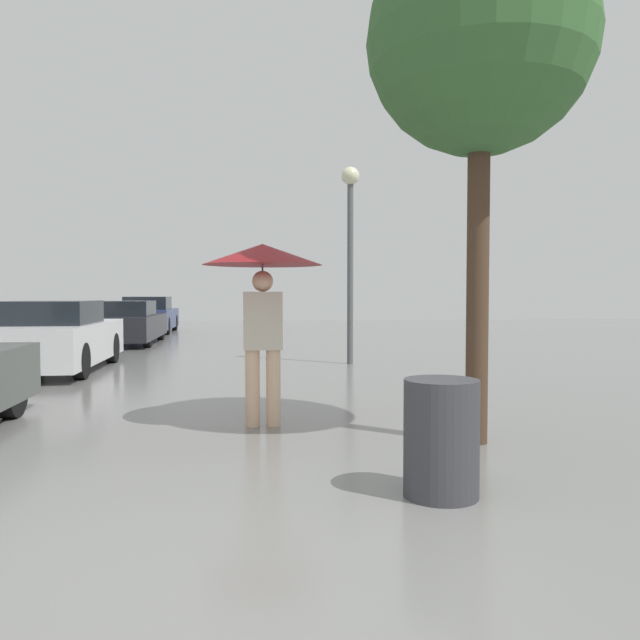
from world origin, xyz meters
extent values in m
plane|color=slate|center=(0.00, 0.00, 0.00)|extent=(60.00, 60.00, 0.00)
cylinder|color=beige|center=(0.14, 3.65, 0.41)|extent=(0.15, 0.15, 0.81)
cylinder|color=beige|center=(0.36, 3.65, 0.41)|extent=(0.15, 0.15, 0.81)
cube|color=beige|center=(0.25, 3.65, 1.11)|extent=(0.41, 0.24, 0.61)
sphere|color=beige|center=(0.25, 3.65, 1.53)|extent=(0.22, 0.22, 0.22)
cylinder|color=#515456|center=(0.25, 3.65, 1.38)|extent=(0.02, 0.02, 0.64)
cone|color=maroon|center=(0.25, 3.65, 1.81)|extent=(1.26, 1.26, 0.22)
cylinder|color=black|center=(-2.55, 4.45, 0.31)|extent=(0.18, 0.61, 0.61)
cube|color=silver|center=(-3.31, 8.91, 0.51)|extent=(1.64, 4.08, 0.70)
cube|color=black|center=(-3.31, 8.70, 1.07)|extent=(1.39, 1.84, 0.41)
cylinder|color=black|center=(-4.04, 10.17, 0.30)|extent=(0.18, 0.60, 0.60)
cylinder|color=black|center=(-2.57, 10.17, 0.30)|extent=(0.18, 0.60, 0.60)
cylinder|color=black|center=(-2.57, 7.64, 0.30)|extent=(0.18, 0.60, 0.60)
cube|color=black|center=(-3.22, 15.10, 0.49)|extent=(1.87, 4.37, 0.63)
cube|color=black|center=(-3.22, 14.88, 1.00)|extent=(1.59, 1.97, 0.41)
cylinder|color=black|center=(-4.06, 16.45, 0.31)|extent=(0.18, 0.62, 0.62)
cylinder|color=black|center=(-2.38, 16.45, 0.31)|extent=(0.18, 0.62, 0.62)
cylinder|color=black|center=(-4.06, 13.75, 0.31)|extent=(0.18, 0.62, 0.62)
cylinder|color=black|center=(-2.38, 13.75, 0.31)|extent=(0.18, 0.62, 0.62)
cube|color=navy|center=(-3.26, 20.33, 0.51)|extent=(1.73, 4.15, 0.68)
cube|color=black|center=(-3.26, 20.13, 1.07)|extent=(1.47, 1.87, 0.46)
cylinder|color=black|center=(-4.04, 21.62, 0.30)|extent=(0.18, 0.60, 0.60)
cylinder|color=black|center=(-2.49, 21.62, 0.30)|extent=(0.18, 0.60, 0.60)
cylinder|color=black|center=(-4.04, 19.05, 0.30)|extent=(0.18, 0.60, 0.60)
cylinder|color=black|center=(-2.49, 19.05, 0.30)|extent=(0.18, 0.60, 0.60)
cylinder|color=#473323|center=(2.20, 2.65, 1.57)|extent=(0.20, 0.20, 3.14)
sphere|color=#386633|center=(2.20, 2.65, 3.71)|extent=(2.08, 2.08, 2.08)
cylinder|color=#515456|center=(2.19, 9.32, 1.81)|extent=(0.12, 0.12, 3.62)
sphere|color=beige|center=(2.19, 9.32, 3.73)|extent=(0.36, 0.36, 0.36)
cylinder|color=#38383D|center=(1.38, 1.19, 0.40)|extent=(0.52, 0.52, 0.81)
camera|label=1|loc=(0.01, -2.90, 1.39)|focal=35.00mm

